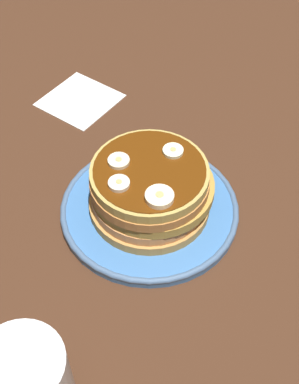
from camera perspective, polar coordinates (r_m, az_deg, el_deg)
ground_plane at (r=72.36cm, az=0.00°, el=-2.96°), size 140.00×140.00×3.00cm
plate at (r=70.58cm, az=0.00°, el=-1.81°), size 23.97×23.97×1.47cm
pancake_stack at (r=67.68cm, az=0.01°, el=0.46°), size 16.17×17.09×7.25cm
banana_slice_0 at (r=61.36cm, az=1.09°, el=-0.56°), size 3.47×3.47×0.98cm
banana_slice_1 at (r=66.88cm, az=2.61°, el=4.43°), size 2.67×2.67×0.68cm
banana_slice_2 at (r=62.99cm, az=-3.34°, el=0.89°), size 2.65×2.65×0.78cm
banana_slice_3 at (r=65.64cm, az=-3.37°, el=3.36°), size 2.77×2.77×0.73cm
coffee_mug at (r=55.38cm, az=-13.47°, el=-19.23°), size 12.47×8.75×9.72cm
napkin at (r=88.87cm, az=-7.58°, el=9.90°), size 12.62×12.62×0.30cm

